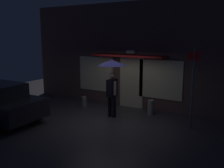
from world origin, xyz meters
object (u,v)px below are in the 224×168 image
(street_sign_post, at_px, (193,84))
(sidewalk_bollard_2, at_px, (84,102))
(person_with_umbrella, at_px, (112,73))
(sidewalk_bollard, at_px, (151,107))

(street_sign_post, relative_size, sidewalk_bollard_2, 5.53)
(person_with_umbrella, xyz_separation_m, sidewalk_bollard, (1.18, 1.05, -1.44))
(sidewalk_bollard, height_order, sidewalk_bollard_2, sidewalk_bollard)
(sidewalk_bollard, bearing_deg, person_with_umbrella, -138.24)
(person_with_umbrella, height_order, sidewalk_bollard, person_with_umbrella)
(person_with_umbrella, distance_m, sidewalk_bollard, 2.14)
(person_with_umbrella, relative_size, sidewalk_bollard_2, 4.53)
(street_sign_post, height_order, sidewalk_bollard, street_sign_post)
(street_sign_post, distance_m, sidewalk_bollard_2, 4.85)
(sidewalk_bollard, distance_m, sidewalk_bollard_2, 2.96)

